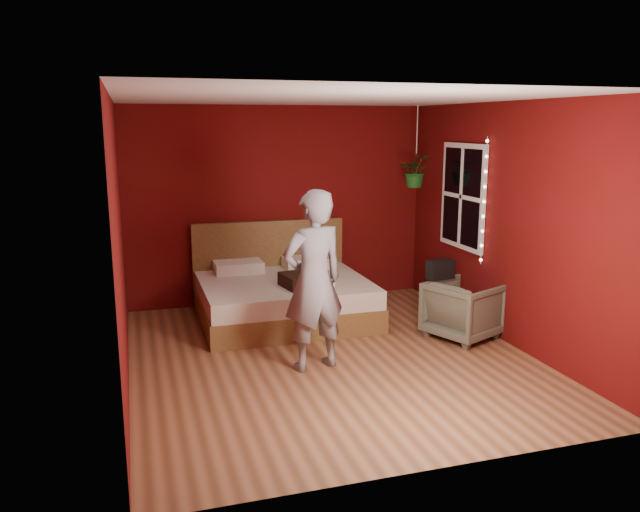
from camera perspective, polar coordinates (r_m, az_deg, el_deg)
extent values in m
plane|color=#915B3A|center=(6.53, 0.98, -9.21)|extent=(4.50, 4.50, 0.00)
cube|color=#5C090D|center=(8.33, -3.82, 4.65)|extent=(4.00, 0.02, 2.60)
cube|color=#5C090D|center=(4.14, 10.77, -3.07)|extent=(4.00, 0.02, 2.60)
cube|color=#5C090D|center=(5.88, -17.94, 1.02)|extent=(0.02, 4.50, 2.60)
cube|color=#5C090D|center=(7.06, 16.76, 2.84)|extent=(0.02, 4.50, 2.60)
cube|color=silver|center=(6.09, 1.07, 14.34)|extent=(4.00, 4.50, 0.02)
cube|color=white|center=(7.77, 12.93, 5.33)|extent=(0.04, 0.97, 1.27)
cube|color=black|center=(7.76, 12.83, 5.32)|extent=(0.02, 0.85, 1.15)
cube|color=white|center=(7.76, 12.80, 5.32)|extent=(0.03, 0.05, 1.15)
cube|color=white|center=(7.76, 12.80, 5.32)|extent=(0.03, 0.85, 0.05)
cylinder|color=silver|center=(7.30, 14.77, 4.83)|extent=(0.01, 0.01, 1.45)
sphere|color=#FFF2CC|center=(7.41, 14.49, -0.35)|extent=(0.04, 0.04, 0.04)
sphere|color=#FFF2CC|center=(7.38, 14.56, 0.93)|extent=(0.04, 0.04, 0.04)
sphere|color=#FFF2CC|center=(7.35, 14.63, 2.22)|extent=(0.04, 0.04, 0.04)
sphere|color=#FFF2CC|center=(7.32, 14.70, 3.52)|extent=(0.04, 0.04, 0.04)
sphere|color=#FFF2CC|center=(7.30, 14.77, 4.83)|extent=(0.04, 0.04, 0.04)
sphere|color=#FFF2CC|center=(7.29, 14.84, 6.15)|extent=(0.04, 0.04, 0.04)
sphere|color=#FFF2CC|center=(7.27, 14.91, 7.47)|extent=(0.04, 0.04, 0.04)
sphere|color=#FFF2CC|center=(7.26, 14.98, 8.79)|extent=(0.04, 0.04, 0.04)
sphere|color=#FFF2CC|center=(7.25, 15.05, 10.12)|extent=(0.04, 0.04, 0.04)
cube|color=brown|center=(7.66, -3.28, -4.87)|extent=(2.02, 1.72, 0.28)
cube|color=beige|center=(7.59, -3.30, -3.04)|extent=(1.98, 1.68, 0.22)
cube|color=brown|center=(8.33, -4.66, -0.57)|extent=(2.02, 0.08, 1.11)
cube|color=silver|center=(8.01, -7.47, -0.99)|extent=(0.61, 0.38, 0.14)
cube|color=silver|center=(8.20, -1.19, -0.58)|extent=(0.61, 0.38, 0.14)
imported|color=gray|center=(5.98, -0.59, -2.30)|extent=(0.72, 0.55, 1.77)
imported|color=#5D5D49|center=(7.17, 12.95, -4.83)|extent=(0.93, 0.92, 0.65)
cube|color=black|center=(7.15, 10.93, -1.19)|extent=(0.32, 0.19, 0.21)
cube|color=black|center=(7.25, -1.67, -2.22)|extent=(0.50, 0.50, 0.15)
cylinder|color=silver|center=(8.10, 8.88, 11.37)|extent=(0.01, 0.01, 0.61)
imported|color=#1E611B|center=(8.12, 8.76, 7.70)|extent=(0.48, 0.46, 0.43)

